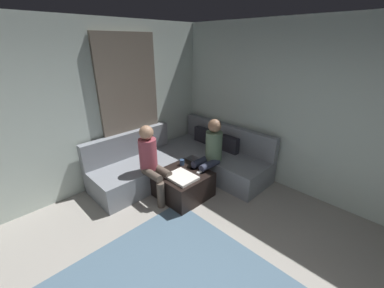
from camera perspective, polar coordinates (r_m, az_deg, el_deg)
The scene contains 10 objects.
wall_back at distance 4.01m, azimuth 31.35°, elevation 5.23°, with size 6.00×0.12×2.70m, color silver.
wall_left at distance 4.03m, azimuth -31.22°, elevation 5.33°, with size 0.12×6.00×2.70m, color silver.
curtain_panel at distance 4.43m, azimuth -14.34°, elevation 8.00°, with size 0.06×1.10×2.50m, color #726659.
sectional_couch at distance 4.52m, azimuth -1.79°, elevation -4.16°, with size 2.10×2.55×0.87m.
ottoman at distance 3.97m, azimuth -2.11°, elevation -9.53°, with size 0.76×0.76×0.42m, color black.
folded_blanket at distance 3.72m, azimuth -2.48°, elevation -7.85°, with size 0.44×0.36×0.04m, color white.
coffee_mug at distance 4.09m, azimuth -2.40°, elevation -4.34°, with size 0.08×0.08×0.10m, color #334C72.
game_remote at distance 3.88m, azimuth 2.06°, elevation -6.56°, with size 0.05×0.15×0.02m, color white.
person_on_couch_back at distance 4.03m, azimuth 4.27°, elevation -1.80°, with size 0.30×0.60×1.20m.
person_on_couch_side at distance 3.79m, azimuth -9.47°, elevation -3.81°, with size 0.60×0.30×1.20m.
Camera 1 is at (0.87, -0.84, 2.36)m, focal length 22.47 mm.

